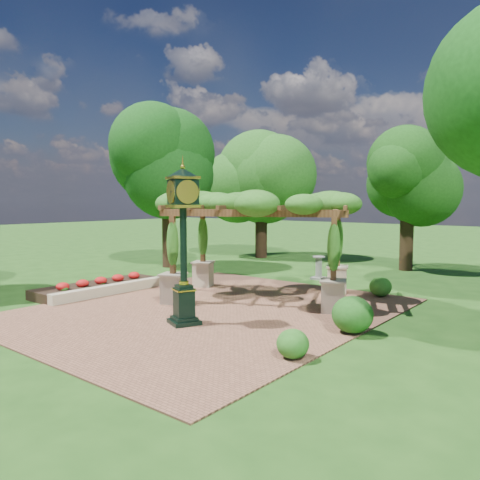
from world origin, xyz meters
The scene contains 13 objects.
ground centered at (0.00, 0.00, 0.00)m, with size 120.00×120.00×0.00m, color #1E4714.
brick_plaza centered at (0.00, 1.00, 0.02)m, with size 10.00×12.00×0.04m, color brown.
border_wall centered at (-4.60, 0.50, 0.20)m, with size 0.35×5.00×0.40m, color #C6B793.
flower_bed centered at (-5.50, 0.50, 0.18)m, with size 1.50×5.00×0.36m, color red.
pedestal_clock centered at (0.60, -0.81, 2.71)m, with size 1.17×1.17×4.52m.
pergola centered at (0.12, 3.48, 3.24)m, with size 7.32×6.16×3.95m.
sundial centered at (-0.24, 8.50, 0.46)m, with size 0.61×0.61×1.05m.
shrub_front centered at (4.61, -1.37, 0.37)m, with size 0.73×0.73×0.66m, color #255F1B.
shrub_mid centered at (4.77, 1.34, 0.53)m, with size 1.10×1.10×0.99m, color #1C5016.
shrub_back centered at (3.49, 6.42, 0.40)m, with size 0.81×0.81×0.73m, color #2D6B1F.
tree_west_near centered at (-8.54, 7.02, 5.36)m, with size 4.72×4.72×7.80m.
tree_west_far centered at (-7.11, 13.49, 5.55)m, with size 5.11×5.11×8.07m.
tree_north centered at (1.86, 13.76, 4.70)m, with size 3.68×3.68×6.87m.
Camera 1 is at (10.07, -10.07, 3.56)m, focal length 35.00 mm.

